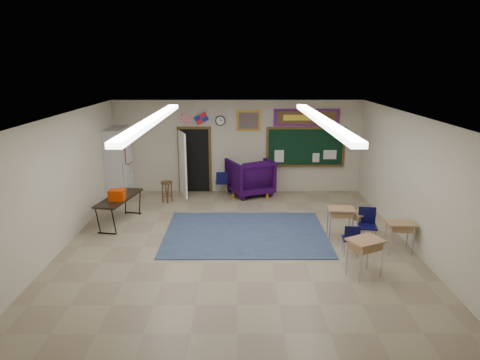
{
  "coord_description": "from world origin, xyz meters",
  "views": [
    {
      "loc": [
        0.02,
        -9.15,
        4.1
      ],
      "look_at": [
        0.06,
        1.5,
        1.2
      ],
      "focal_mm": 32.0,
      "sensor_mm": 36.0,
      "label": 1
    }
  ],
  "objects_px": {
    "wingback_armchair": "(250,177)",
    "student_desk_front_right": "(361,224)",
    "student_desk_front_left": "(340,221)",
    "wooden_stool": "(167,192)",
    "folding_table": "(120,209)"
  },
  "relations": [
    {
      "from": "student_desk_front_right",
      "to": "wooden_stool",
      "type": "xyz_separation_m",
      "value": [
        -5.15,
        2.83,
        -0.04
      ]
    },
    {
      "from": "student_desk_front_left",
      "to": "wooden_stool",
      "type": "bearing_deg",
      "value": 151.89
    },
    {
      "from": "student_desk_front_left",
      "to": "folding_table",
      "type": "distance_m",
      "value": 5.68
    },
    {
      "from": "wingback_armchair",
      "to": "student_desk_front_left",
      "type": "bearing_deg",
      "value": 95.92
    },
    {
      "from": "folding_table",
      "to": "student_desk_front_left",
      "type": "bearing_deg",
      "value": 0.88
    },
    {
      "from": "wingback_armchair",
      "to": "wooden_stool",
      "type": "bearing_deg",
      "value": -6.36
    },
    {
      "from": "wingback_armchair",
      "to": "student_desk_front_right",
      "type": "relative_size",
      "value": 1.92
    },
    {
      "from": "student_desk_front_left",
      "to": "wooden_stool",
      "type": "height_order",
      "value": "student_desk_front_left"
    },
    {
      "from": "wingback_armchair",
      "to": "wooden_stool",
      "type": "xyz_separation_m",
      "value": [
        -2.55,
        -0.81,
        -0.26
      ]
    },
    {
      "from": "wingback_armchair",
      "to": "student_desk_front_left",
      "type": "height_order",
      "value": "wingback_armchair"
    },
    {
      "from": "student_desk_front_left",
      "to": "student_desk_front_right",
      "type": "distance_m",
      "value": 0.52
    },
    {
      "from": "wingback_armchair",
      "to": "student_desk_front_right",
      "type": "xyz_separation_m",
      "value": [
        2.6,
        -3.64,
        -0.22
      ]
    },
    {
      "from": "folding_table",
      "to": "wingback_armchair",
      "type": "bearing_deg",
      "value": 47.86
    },
    {
      "from": "student_desk_front_right",
      "to": "folding_table",
      "type": "distance_m",
      "value": 6.19
    },
    {
      "from": "wingback_armchair",
      "to": "folding_table",
      "type": "xyz_separation_m",
      "value": [
        -3.5,
        -2.62,
        -0.19
      ]
    }
  ]
}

